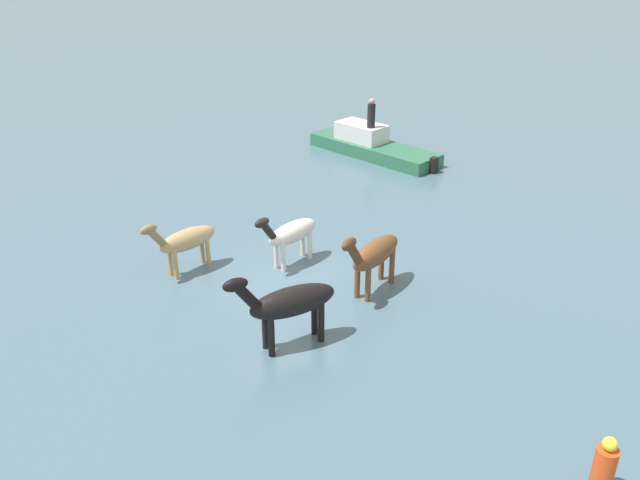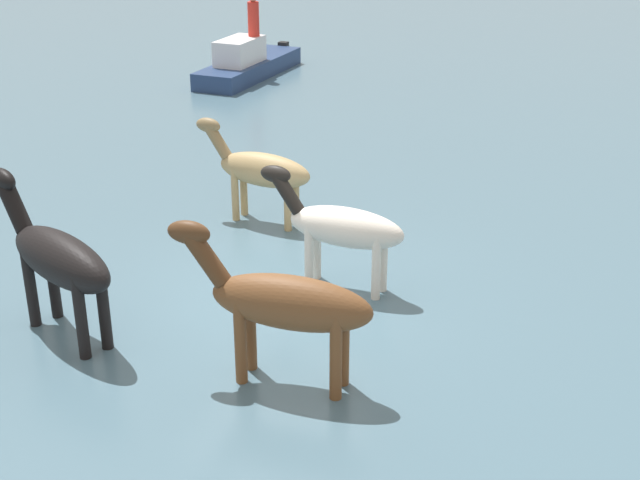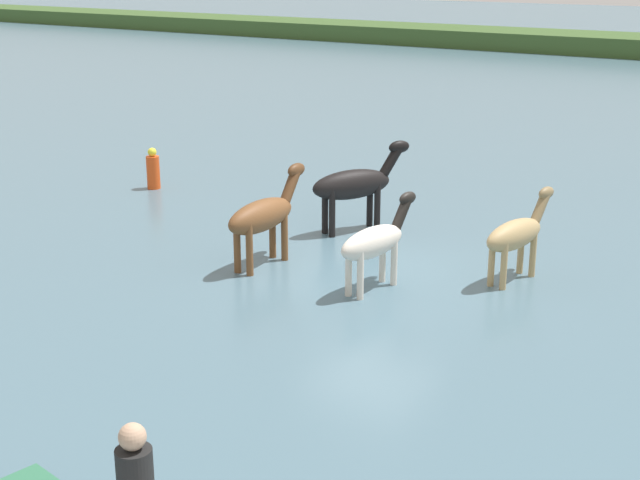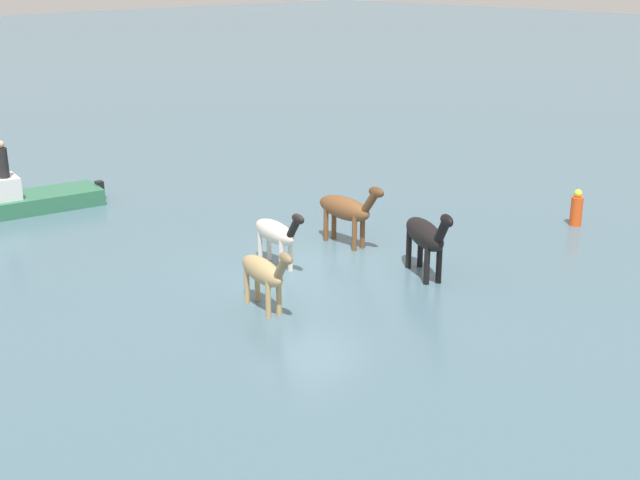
% 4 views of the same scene
% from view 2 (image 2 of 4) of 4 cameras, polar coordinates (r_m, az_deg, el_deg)
% --- Properties ---
extents(ground_plane, '(211.66, 211.66, 0.00)m').
position_cam_2_polar(ground_plane, '(12.50, -2.90, -3.62)').
color(ground_plane, '#476675').
extents(horse_dun_straggler, '(0.74, 2.24, 1.73)m').
position_cam_2_polar(horse_dun_straggler, '(12.32, 1.39, 0.87)').
color(horse_dun_straggler, silver).
rests_on(horse_dun_straggler, ground_plane).
extents(horse_mid_herd, '(1.55, 2.49, 2.02)m').
position_cam_2_polar(horse_mid_herd, '(11.49, -16.95, -1.09)').
color(horse_mid_herd, black).
rests_on(horse_mid_herd, ground_plane).
extents(horse_dark_mare, '(0.82, 2.23, 1.72)m').
position_cam_2_polar(horse_dark_mare, '(14.70, -3.95, 4.65)').
color(horse_dark_mare, tan).
rests_on(horse_dark_mare, ground_plane).
extents(horse_pinto_flank, '(0.60, 2.49, 1.95)m').
position_cam_2_polar(horse_pinto_flank, '(9.99, -2.41, -4.12)').
color(horse_pinto_flank, brown).
rests_on(horse_pinto_flank, ground_plane).
extents(boat_launch_far, '(4.78, 1.75, 1.34)m').
position_cam_2_polar(boat_launch_far, '(25.50, -4.80, 11.35)').
color(boat_launch_far, navy).
rests_on(boat_launch_far, ground_plane).
extents(person_watcher_seated, '(0.32, 0.32, 1.19)m').
position_cam_2_polar(person_watcher_seated, '(25.18, -4.42, 14.50)').
color(person_watcher_seated, red).
rests_on(person_watcher_seated, boat_launch_far).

